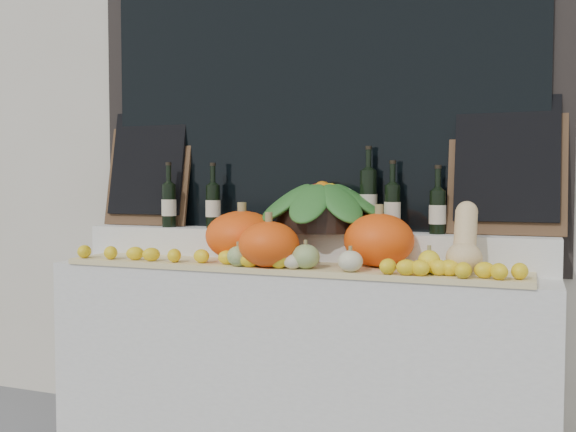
{
  "coord_description": "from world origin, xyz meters",
  "views": [
    {
      "loc": [
        1.03,
        -1.25,
        1.27
      ],
      "look_at": [
        0.0,
        1.45,
        1.12
      ],
      "focal_mm": 40.0,
      "sensor_mm": 36.0,
      "label": 1
    }
  ],
  "objects": [
    {
      "name": "chalkboard_left",
      "position": [
        -0.92,
        1.74,
        1.36
      ],
      "size": [
        0.5,
        0.14,
        0.61
      ],
      "rotation": [
        -0.19,
        0.0,
        0.0
      ],
      "color": "#4C331E",
      "rests_on": "rear_tier"
    },
    {
      "name": "wine_bottle_near_right",
      "position": [
        0.43,
        1.68,
        1.15
      ],
      "size": [
        0.08,
        0.08,
        0.33
      ],
      "color": "black",
      "rests_on": "rear_tier"
    },
    {
      "name": "wine_bottle_tall",
      "position": [
        0.31,
        1.69,
        1.19
      ],
      "size": [
        0.08,
        0.08,
        0.4
      ],
      "color": "black",
      "rests_on": "rear_tier"
    },
    {
      "name": "display_sill",
      "position": [
        0.0,
        1.52,
        0.44
      ],
      "size": [
        2.3,
        0.55,
        0.88
      ],
      "primitive_type": "cube",
      "color": "silver",
      "rests_on": "ground"
    },
    {
      "name": "rear_tier",
      "position": [
        0.0,
        1.68,
        0.96
      ],
      "size": [
        2.3,
        0.25,
        0.16
      ],
      "primitive_type": "cube",
      "color": "silver",
      "rests_on": "display_sill"
    },
    {
      "name": "pumpkin_center",
      "position": [
        -0.03,
        1.3,
        1.0
      ],
      "size": [
        0.32,
        0.32,
        0.2
      ],
      "primitive_type": "ellipsoid",
      "rotation": [
        0.0,
        0.0,
        -0.22
      ],
      "color": "#FF530D",
      "rests_on": "straw_bedding"
    },
    {
      "name": "produce_bowl",
      "position": [
        0.09,
        1.66,
        1.16
      ],
      "size": [
        0.67,
        0.67,
        0.25
      ],
      "color": "black",
      "rests_on": "rear_tier"
    },
    {
      "name": "wine_bottle_near_left",
      "position": [
        -0.49,
        1.67,
        1.15
      ],
      "size": [
        0.08,
        0.08,
        0.33
      ],
      "color": "black",
      "rests_on": "rear_tier"
    },
    {
      "name": "pumpkin_right",
      "position": [
        0.41,
        1.49,
        1.02
      ],
      "size": [
        0.35,
        0.35,
        0.23
      ],
      "primitive_type": "ellipsoid",
      "rotation": [
        0.0,
        0.0,
        -0.18
      ],
      "color": "#FF530D",
      "rests_on": "straw_bedding"
    },
    {
      "name": "chalkboard_right",
      "position": [
        0.92,
        1.74,
        1.36
      ],
      "size": [
        0.5,
        0.14,
        0.61
      ],
      "rotation": [
        -0.19,
        0.0,
        0.0
      ],
      "color": "#4C331E",
      "rests_on": "rear_tier"
    },
    {
      "name": "wine_bottle_far_left",
      "position": [
        -0.73,
        1.64,
        1.16
      ],
      "size": [
        0.08,
        0.08,
        0.34
      ],
      "color": "black",
      "rests_on": "rear_tier"
    },
    {
      "name": "storefront_facade",
      "position": [
        0.0,
        2.25,
        2.25
      ],
      "size": [
        7.0,
        0.94,
        4.5
      ],
      "color": "beige",
      "rests_on": "ground"
    },
    {
      "name": "straw_bedding",
      "position": [
        0.0,
        1.4,
        0.89
      ],
      "size": [
        2.1,
        0.32,
        0.02
      ],
      "primitive_type": "cube",
      "color": "tan",
      "rests_on": "display_sill"
    },
    {
      "name": "lemon_heap",
      "position": [
        0.0,
        1.29,
        0.94
      ],
      "size": [
        2.2,
        0.16,
        0.06
      ],
      "primitive_type": null,
      "color": "yellow",
      "rests_on": "straw_bedding"
    },
    {
      "name": "decorative_gourds",
      "position": [
        0.16,
        1.3,
        0.96
      ],
      "size": [
        0.91,
        0.17,
        0.14
      ],
      "color": "#336A1F",
      "rests_on": "straw_bedding"
    },
    {
      "name": "butternut_squash",
      "position": [
        0.78,
        1.41,
        1.03
      ],
      "size": [
        0.14,
        0.21,
        0.29
      ],
      "color": "#DCB881",
      "rests_on": "straw_bedding"
    },
    {
      "name": "pumpkin_left",
      "position": [
        -0.24,
        1.47,
        1.02
      ],
      "size": [
        0.45,
        0.45,
        0.23
      ],
      "primitive_type": "ellipsoid",
      "rotation": [
        0.0,
        0.0,
        -0.4
      ],
      "color": "#FF530D",
      "rests_on": "straw_bedding"
    },
    {
      "name": "wine_bottle_far_right",
      "position": [
        0.63,
        1.68,
        1.14
      ],
      "size": [
        0.08,
        0.08,
        0.31
      ],
      "color": "black",
      "rests_on": "rear_tier"
    }
  ]
}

